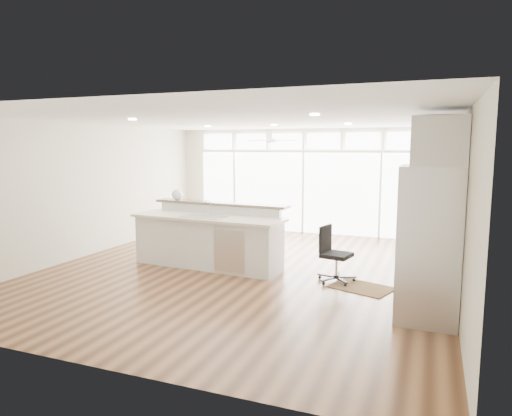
% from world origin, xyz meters
% --- Properties ---
extents(floor, '(7.00, 8.00, 0.02)m').
position_xyz_m(floor, '(0.00, 0.00, -0.01)').
color(floor, '#492A16').
rests_on(floor, ground).
extents(ceiling, '(7.00, 8.00, 0.02)m').
position_xyz_m(ceiling, '(0.00, 0.00, 2.70)').
color(ceiling, white).
rests_on(ceiling, wall_back).
extents(wall_back, '(7.00, 0.04, 2.70)m').
position_xyz_m(wall_back, '(0.00, 4.00, 1.35)').
color(wall_back, beige).
rests_on(wall_back, floor).
extents(wall_front, '(7.00, 0.04, 2.70)m').
position_xyz_m(wall_front, '(0.00, -4.00, 1.35)').
color(wall_front, beige).
rests_on(wall_front, floor).
extents(wall_left, '(0.04, 8.00, 2.70)m').
position_xyz_m(wall_left, '(-3.50, 0.00, 1.35)').
color(wall_left, beige).
rests_on(wall_left, floor).
extents(wall_right, '(0.04, 8.00, 2.70)m').
position_xyz_m(wall_right, '(3.50, 0.00, 1.35)').
color(wall_right, beige).
rests_on(wall_right, floor).
extents(glass_wall, '(5.80, 0.06, 2.08)m').
position_xyz_m(glass_wall, '(0.00, 3.94, 1.05)').
color(glass_wall, white).
rests_on(glass_wall, wall_back).
extents(transom_row, '(5.90, 0.06, 0.40)m').
position_xyz_m(transom_row, '(0.00, 3.94, 2.38)').
color(transom_row, white).
rests_on(transom_row, wall_back).
extents(desk_window, '(0.04, 0.85, 0.85)m').
position_xyz_m(desk_window, '(3.46, 0.30, 1.55)').
color(desk_window, white).
rests_on(desk_window, wall_right).
extents(ceiling_fan, '(1.16, 1.16, 0.32)m').
position_xyz_m(ceiling_fan, '(-0.50, 2.80, 2.48)').
color(ceiling_fan, white).
rests_on(ceiling_fan, ceiling).
extents(recessed_lights, '(3.40, 3.00, 0.02)m').
position_xyz_m(recessed_lights, '(0.00, 0.20, 2.68)').
color(recessed_lights, white).
rests_on(recessed_lights, ceiling).
extents(oven_cabinet, '(0.64, 1.20, 2.50)m').
position_xyz_m(oven_cabinet, '(3.17, 1.80, 1.25)').
color(oven_cabinet, white).
rests_on(oven_cabinet, floor).
extents(desk_nook, '(0.72, 1.30, 0.76)m').
position_xyz_m(desk_nook, '(3.13, 0.30, 0.38)').
color(desk_nook, white).
rests_on(desk_nook, floor).
extents(upper_cabinets, '(0.64, 1.30, 0.64)m').
position_xyz_m(upper_cabinets, '(3.17, 0.30, 2.35)').
color(upper_cabinets, white).
rests_on(upper_cabinets, wall_right).
extents(refrigerator, '(0.76, 0.90, 2.00)m').
position_xyz_m(refrigerator, '(3.11, -1.35, 1.00)').
color(refrigerator, silver).
rests_on(refrigerator, floor).
extents(fridge_cabinet, '(0.64, 0.90, 0.60)m').
position_xyz_m(fridge_cabinet, '(3.17, -1.35, 2.30)').
color(fridge_cabinet, white).
rests_on(fridge_cabinet, wall_right).
extents(framed_photos, '(0.06, 0.22, 0.80)m').
position_xyz_m(framed_photos, '(3.46, 0.92, 1.40)').
color(framed_photos, black).
rests_on(framed_photos, wall_right).
extents(kitchen_island, '(3.01, 1.33, 1.17)m').
position_xyz_m(kitchen_island, '(-0.76, -0.02, 0.58)').
color(kitchen_island, white).
rests_on(kitchen_island, floor).
extents(rug, '(1.10, 0.94, 0.01)m').
position_xyz_m(rug, '(2.14, -0.33, 0.01)').
color(rug, '#392512').
rests_on(rug, floor).
extents(office_chair, '(0.57, 0.54, 0.93)m').
position_xyz_m(office_chair, '(1.69, -0.14, 0.46)').
color(office_chair, black).
rests_on(office_chair, floor).
extents(fishbowl, '(0.23, 0.23, 0.22)m').
position_xyz_m(fishbowl, '(-1.68, 0.45, 1.28)').
color(fishbowl, silver).
rests_on(fishbowl, kitchen_island).
extents(monitor, '(0.12, 0.48, 0.40)m').
position_xyz_m(monitor, '(3.05, 0.30, 0.96)').
color(monitor, black).
rests_on(monitor, desk_nook).
extents(keyboard, '(0.18, 0.36, 0.02)m').
position_xyz_m(keyboard, '(2.88, 0.30, 0.77)').
color(keyboard, silver).
rests_on(keyboard, desk_nook).
extents(potted_plant, '(0.26, 0.28, 0.21)m').
position_xyz_m(potted_plant, '(3.17, 1.80, 2.60)').
color(potted_plant, '#295022').
rests_on(potted_plant, oven_cabinet).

